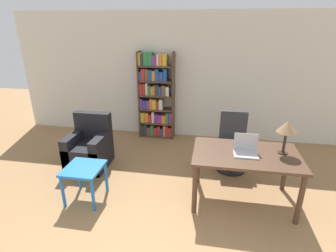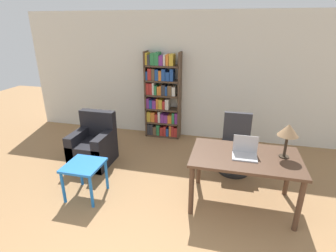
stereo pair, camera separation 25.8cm
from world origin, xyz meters
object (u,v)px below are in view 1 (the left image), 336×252
object	(u,v)px
table_lamp	(287,128)
office_chair	(232,144)
bookshelf	(155,98)
laptop	(246,149)
desk	(245,160)
armchair	(89,149)
side_table_blue	(84,173)

from	to	relation	value
table_lamp	office_chair	bearing A→B (deg)	125.05
office_chair	bookshelf	distance (m)	2.05
office_chair	laptop	bearing A→B (deg)	-84.36
desk	office_chair	bearing A→B (deg)	96.52
armchair	bookshelf	distance (m)	1.87
office_chair	armchair	bearing A→B (deg)	-171.86
laptop	armchair	world-z (taller)	laptop
table_lamp	armchair	size ratio (longest dim) A/B	0.50
desk	bookshelf	bearing A→B (deg)	129.45
desk	table_lamp	bearing A→B (deg)	10.27
laptop	bookshelf	distance (m)	2.74
office_chair	side_table_blue	world-z (taller)	office_chair
desk	bookshelf	size ratio (longest dim) A/B	0.76
office_chair	armchair	world-z (taller)	office_chair
desk	armchair	distance (m)	2.73
laptop	bookshelf	size ratio (longest dim) A/B	0.17
desk	armchair	xyz separation A→B (m)	(-2.64, 0.59, -0.35)
desk	laptop	world-z (taller)	laptop
table_lamp	office_chair	size ratio (longest dim) A/B	0.46
desk	office_chair	size ratio (longest dim) A/B	1.41
laptop	table_lamp	distance (m)	0.61
laptop	office_chair	world-z (taller)	laptop
side_table_blue	bookshelf	distance (m)	2.57
laptop	table_lamp	size ratio (longest dim) A/B	0.69
side_table_blue	bookshelf	size ratio (longest dim) A/B	0.28
office_chair	bookshelf	size ratio (longest dim) A/B	0.54
desk	office_chair	world-z (taller)	office_chair
laptop	armchair	distance (m)	2.74
bookshelf	armchair	bearing A→B (deg)	-120.47
side_table_blue	table_lamp	bearing A→B (deg)	9.25
office_chair	bookshelf	world-z (taller)	bookshelf
laptop	office_chair	xyz separation A→B (m)	(-0.09, 0.96, -0.37)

